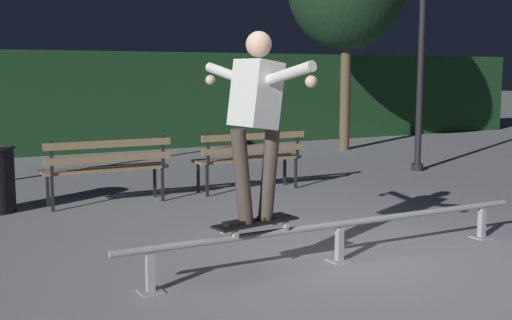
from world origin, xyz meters
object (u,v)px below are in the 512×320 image
Objects in this scene: park_bench_left_center at (250,154)px; lamp_post_right at (422,25)px; skateboarder at (256,110)px; park_bench_leftmost at (107,164)px; skateboard at (256,223)px; grind_rail at (340,230)px.

park_bench_left_center is 0.41× the size of lamp_post_right.
lamp_post_right is (3.45, 0.39, 1.94)m from park_bench_left_center.
park_bench_leftmost is at bearing 95.48° from skateboarder.
skateboarder is (0.00, 0.00, 0.94)m from skateboard.
park_bench_left_center is at bearing 0.00° from park_bench_leftmost.
grind_rail is 5.19× the size of skateboard.
lamp_post_right is at bearing 6.48° from park_bench_left_center.
skateboarder is (-0.85, 0.00, 1.09)m from grind_rail.
grind_rail is 2.67× the size of skateboarder.
skateboarder reaches higher than skateboard.
skateboarder reaches higher than grind_rail.
park_bench_leftmost reaches higher than grind_rail.
park_bench_left_center reaches higher than skateboard.
lamp_post_right is (5.17, 3.82, 1.10)m from skateboarder.
lamp_post_right is at bearing 41.43° from grind_rail.
lamp_post_right is (4.33, 3.82, 2.19)m from grind_rail.
lamp_post_right reaches higher than skateboarder.
skateboard is 3.44m from park_bench_leftmost.
grind_rail is at bearing -104.31° from park_bench_left_center.
lamp_post_right is (5.18, 3.82, 2.04)m from skateboard.
skateboard is 0.94m from skateboarder.
park_bench_left_center is (1.72, 3.43, 0.09)m from skateboard.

